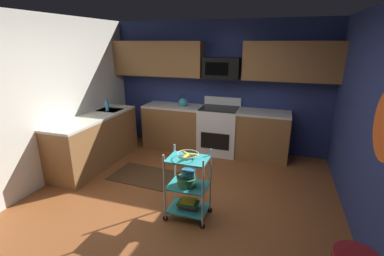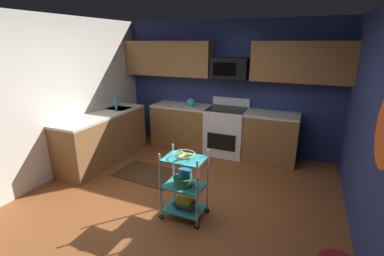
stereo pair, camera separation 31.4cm
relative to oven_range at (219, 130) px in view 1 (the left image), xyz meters
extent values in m
cube|color=brown|center=(-0.11, -2.10, -0.50)|extent=(4.40, 4.80, 0.04)
cube|color=navy|center=(-0.11, 0.33, 0.82)|extent=(4.52, 0.06, 2.60)
cube|color=silver|center=(-2.34, -2.10, 0.82)|extent=(0.06, 4.80, 2.60)
cube|color=navy|center=(2.12, -2.10, 0.82)|extent=(0.06, 4.80, 2.60)
cube|color=brown|center=(-0.11, 0.00, -0.04)|extent=(2.94, 0.60, 0.88)
cube|color=beige|center=(-0.11, 0.00, 0.42)|extent=(2.94, 0.60, 0.04)
cube|color=brown|center=(-2.01, -1.26, -0.04)|extent=(0.60, 1.92, 0.88)
cube|color=beige|center=(-2.01, -1.26, 0.42)|extent=(0.60, 1.92, 0.04)
cube|color=#B7BABC|center=(-2.01, -0.75, 0.36)|extent=(0.44, 0.36, 0.16)
cube|color=white|center=(0.00, 0.00, -0.02)|extent=(0.76, 0.64, 0.92)
cube|color=black|center=(0.00, -0.33, -0.13)|extent=(0.56, 0.01, 0.32)
cube|color=white|center=(0.00, 0.29, 0.53)|extent=(0.76, 0.06, 0.18)
cube|color=black|center=(0.00, 0.00, 0.45)|extent=(0.72, 0.60, 0.02)
cube|color=brown|center=(-1.36, 0.13, 1.37)|extent=(1.91, 0.33, 0.70)
cube|color=brown|center=(1.24, 0.13, 1.37)|extent=(1.69, 0.33, 0.70)
cube|color=black|center=(0.00, 0.11, 1.22)|extent=(0.70, 0.38, 0.40)
cube|color=black|center=(-0.06, -0.09, 1.22)|extent=(0.44, 0.01, 0.24)
cylinder|color=silver|center=(-0.12, -2.45, 0.00)|extent=(0.02, 0.02, 0.88)
cylinder|color=black|center=(-0.12, -2.45, -0.44)|extent=(0.07, 0.02, 0.07)
cylinder|color=silver|center=(0.37, -2.45, 0.00)|extent=(0.02, 0.02, 0.88)
cylinder|color=black|center=(0.37, -2.45, -0.44)|extent=(0.07, 0.02, 0.07)
cylinder|color=silver|center=(-0.12, -2.09, 0.00)|extent=(0.02, 0.02, 0.88)
cylinder|color=black|center=(-0.12, -2.09, -0.44)|extent=(0.07, 0.02, 0.07)
cylinder|color=silver|center=(0.37, -2.09, 0.00)|extent=(0.02, 0.02, 0.88)
cylinder|color=black|center=(0.37, -2.09, -0.44)|extent=(0.07, 0.02, 0.07)
cube|color=teal|center=(0.12, -2.27, -0.36)|extent=(0.49, 0.36, 0.02)
cube|color=teal|center=(0.12, -2.27, -0.03)|extent=(0.49, 0.36, 0.02)
cube|color=teal|center=(0.12, -2.27, 0.34)|extent=(0.49, 0.36, 0.02)
torus|color=silver|center=(0.12, -2.27, 0.41)|extent=(0.27, 0.27, 0.01)
cylinder|color=silver|center=(0.12, -2.27, 0.36)|extent=(0.12, 0.12, 0.02)
ellipsoid|color=yellow|center=(0.17, -2.26, 0.40)|extent=(0.17, 0.09, 0.04)
ellipsoid|color=yellow|center=(0.08, -2.24, 0.40)|extent=(0.15, 0.14, 0.04)
ellipsoid|color=yellow|center=(0.11, -2.32, 0.40)|extent=(0.08, 0.17, 0.04)
cylinder|color=#387F4C|center=(0.10, -2.27, 0.04)|extent=(0.24, 0.24, 0.11)
torus|color=#387F4C|center=(0.10, -2.27, 0.09)|extent=(0.25, 0.25, 0.01)
cylinder|color=#338CBF|center=(0.11, -2.24, 0.13)|extent=(0.17, 0.17, 0.08)
torus|color=#338CBF|center=(0.11, -2.24, 0.17)|extent=(0.18, 0.18, 0.01)
cube|color=#1E4C8C|center=(0.12, -2.27, -0.34)|extent=(0.21, 0.15, 0.02)
cube|color=#B22626|center=(0.12, -2.27, -0.31)|extent=(0.24, 0.15, 0.03)
cube|color=#26723F|center=(0.12, -2.27, -0.28)|extent=(0.26, 0.17, 0.04)
cube|color=gold|center=(0.12, -2.27, -0.24)|extent=(0.20, 0.16, 0.03)
sphere|color=teal|center=(-0.77, 0.00, 0.51)|extent=(0.18, 0.18, 0.18)
sphere|color=black|center=(-0.77, 0.00, 0.60)|extent=(0.03, 0.03, 0.03)
cone|color=teal|center=(-0.69, 0.00, 0.53)|extent=(0.09, 0.04, 0.06)
torus|color=black|center=(-0.77, 0.00, 0.63)|extent=(0.12, 0.01, 0.12)
cylinder|color=#2D8CBF|center=(-2.00, -0.85, 0.54)|extent=(0.06, 0.06, 0.20)
cube|color=#472D19|center=(-0.95, -1.44, -0.47)|extent=(1.14, 0.77, 0.01)
camera|label=1|loc=(1.12, -5.16, 1.71)|focal=25.52mm
camera|label=2|loc=(1.42, -5.05, 1.71)|focal=25.52mm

